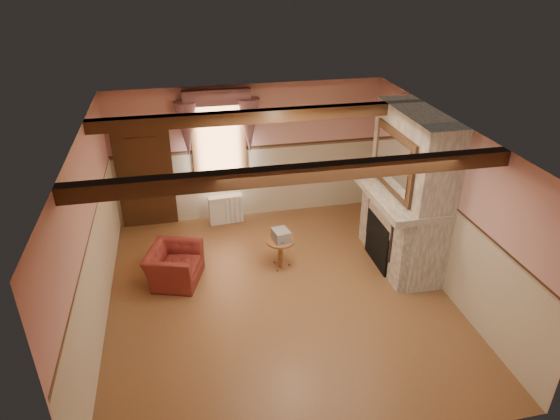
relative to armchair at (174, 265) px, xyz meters
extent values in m
cube|color=brown|center=(1.66, -0.80, -0.30)|extent=(5.50, 6.00, 0.01)
cube|color=silver|center=(1.66, -0.80, 2.50)|extent=(5.50, 6.00, 0.01)
cube|color=#CD948E|center=(1.66, 2.20, 1.10)|extent=(5.50, 0.02, 2.80)
cube|color=#CD948E|center=(1.66, -3.80, 1.10)|extent=(5.50, 0.02, 2.80)
cube|color=#CD948E|center=(-1.09, -0.80, 1.10)|extent=(0.02, 6.00, 2.80)
cube|color=#CD948E|center=(4.41, -0.80, 1.10)|extent=(0.02, 6.00, 2.80)
cube|color=black|center=(3.66, -0.20, 0.15)|extent=(0.20, 0.95, 0.90)
imported|color=maroon|center=(0.00, 0.00, 0.00)|extent=(1.07, 1.15, 0.61)
cylinder|color=brown|center=(1.86, 0.03, -0.03)|extent=(0.61, 0.61, 0.55)
cube|color=#B7AD8C|center=(1.87, 0.04, 0.35)|extent=(0.31, 0.36, 0.20)
cube|color=silver|center=(1.10, 1.90, 0.00)|extent=(0.71, 0.24, 0.60)
imported|color=brown|center=(3.90, -0.37, 1.15)|extent=(0.32, 0.32, 0.08)
cube|color=black|center=(3.90, 0.49, 1.22)|extent=(0.14, 0.24, 0.20)
cylinder|color=gold|center=(3.90, 0.49, 1.26)|extent=(0.11, 0.11, 0.28)
cylinder|color=maroon|center=(3.90, -1.01, 1.20)|extent=(0.06, 0.06, 0.16)
cylinder|color=gold|center=(3.90, -0.69, 1.18)|extent=(0.06, 0.06, 0.12)
cube|color=gray|center=(4.08, -0.20, 1.10)|extent=(0.85, 2.00, 2.80)
cube|color=gray|center=(3.90, -0.20, 1.06)|extent=(1.05, 2.05, 0.12)
cube|color=silver|center=(3.72, -0.20, 1.67)|extent=(0.06, 1.44, 1.04)
cube|color=black|center=(-0.44, 2.14, 0.75)|extent=(1.10, 0.10, 2.10)
cube|color=white|center=(1.06, 2.17, 1.35)|extent=(1.06, 0.08, 2.02)
cube|color=gray|center=(1.06, 2.08, 1.95)|extent=(1.30, 0.14, 1.40)
cube|color=black|center=(1.66, -2.00, 2.40)|extent=(5.50, 0.18, 0.20)
cube|color=black|center=(1.66, 0.40, 2.40)|extent=(5.50, 0.18, 0.20)
camera|label=1|loc=(0.29, -7.31, 4.76)|focal=32.00mm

